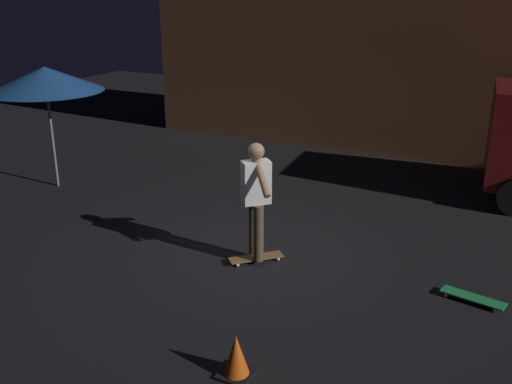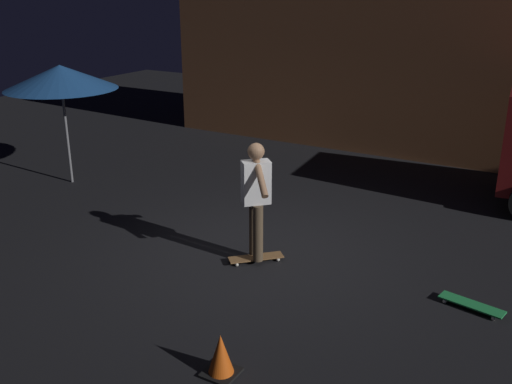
# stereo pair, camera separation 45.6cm
# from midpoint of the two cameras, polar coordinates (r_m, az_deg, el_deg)

# --- Properties ---
(ground_plane) EXTENTS (28.00, 28.00, 0.00)m
(ground_plane) POSITION_cam_midpoint_polar(r_m,az_deg,el_deg) (8.53, -1.66, -6.24)
(ground_plane) COLOR black
(low_building) EXTENTS (10.25, 3.73, 3.64)m
(low_building) POSITION_cam_midpoint_polar(r_m,az_deg,el_deg) (15.21, 10.58, 12.22)
(low_building) COLOR #C67A47
(low_building) RESTS_ON ground_plane
(patio_umbrella) EXTENTS (2.10, 2.10, 2.30)m
(patio_umbrella) POSITION_cam_midpoint_polar(r_m,az_deg,el_deg) (11.63, -20.98, 10.26)
(patio_umbrella) COLOR slate
(patio_umbrella) RESTS_ON ground_plane
(skateboard_ridden) EXTENTS (0.69, 0.69, 0.07)m
(skateboard_ridden) POSITION_cam_midpoint_polar(r_m,az_deg,el_deg) (8.34, -1.58, -6.46)
(skateboard_ridden) COLOR olive
(skateboard_ridden) RESTS_ON ground_plane
(skateboard_spare) EXTENTS (0.80, 0.34, 0.07)m
(skateboard_spare) POSITION_cam_midpoint_polar(r_m,az_deg,el_deg) (7.75, 18.85, -9.80)
(skateboard_spare) COLOR green
(skateboard_spare) RESTS_ON ground_plane
(skater) EXTENTS (0.76, 0.76, 1.67)m
(skater) POSITION_cam_midpoint_polar(r_m,az_deg,el_deg) (7.95, -1.64, -0.11)
(skater) COLOR brown
(skater) RESTS_ON skateboard_ridden
(traffic_cone) EXTENTS (0.34, 0.34, 0.46)m
(traffic_cone) POSITION_cam_midpoint_polar(r_m,az_deg,el_deg) (6.07, -4.18, -15.86)
(traffic_cone) COLOR black
(traffic_cone) RESTS_ON ground_plane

